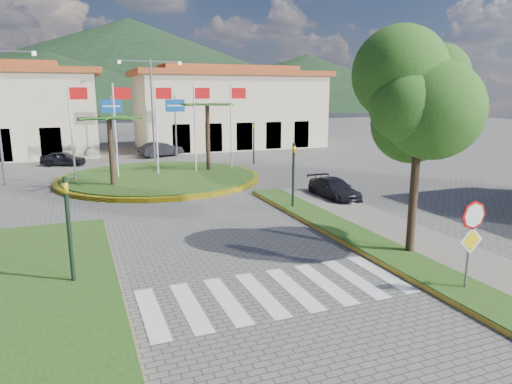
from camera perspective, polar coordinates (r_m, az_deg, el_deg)
name	(u,v)px	position (r m, az deg, el deg)	size (l,w,h in m)	color
ground	(355,372)	(10.00, 12.29, -21.09)	(160.00, 160.00, 0.00)	slate
sidewalk_right	(494,284)	(14.99, 27.56, -10.19)	(4.00, 28.00, 0.15)	gray
verge_right	(462,290)	(14.14, 24.31, -11.14)	(1.60, 28.00, 0.18)	#244915
median_left	(22,298)	(14.00, -27.20, -11.65)	(5.00, 14.00, 0.18)	#244915
crosswalk	(274,292)	(13.06, 2.29, -12.36)	(8.00, 3.00, 0.01)	silver
roundabout_island	(160,177)	(29.71, -11.91, 1.82)	(12.70, 12.70, 6.00)	yellow
stop_sign	(472,232)	(13.63, 25.34, -4.50)	(0.80, 0.11, 2.65)	slate
deciduous_tree	(421,102)	(15.72, 19.88, 10.59)	(3.60, 3.60, 6.80)	black
traffic_light_left	(68,221)	(13.79, -22.40, -3.40)	(0.15, 0.18, 3.20)	black
traffic_light_right	(293,170)	(21.31, 4.69, 2.80)	(0.15, 0.18, 3.20)	black
traffic_light_far	(254,139)	(35.43, -0.28, 6.65)	(0.18, 0.15, 3.20)	black
direction_sign_west	(112,117)	(37.95, -17.54, 8.87)	(1.60, 0.14, 5.20)	slate
direction_sign_east	(175,116)	(38.65, -10.05, 9.30)	(1.60, 0.14, 5.20)	slate
street_lamp_centre	(152,105)	(37.30, -12.85, 10.57)	(4.80, 0.16, 8.00)	slate
building_right	(229,108)	(47.25, -3.38, 10.45)	(19.08, 9.54, 8.05)	beige
hill_far_mid	(131,64)	(168.27, -15.39, 15.18)	(180.00, 180.00, 30.00)	black
hill_far_east	(307,82)	(160.40, 6.34, 13.55)	(120.00, 120.00, 18.00)	black
hill_near_back	(49,83)	(136.95, -24.41, 12.35)	(110.00, 110.00, 16.00)	black
car_dark_a	(63,158)	(37.66, -22.96, 3.88)	(1.30, 3.23, 1.10)	black
car_dark_b	(161,149)	(40.47, -11.81, 5.24)	(1.34, 3.83, 1.26)	black
car_side_right	(334,189)	(24.06, 9.75, 0.38)	(1.52, 3.74, 1.09)	black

